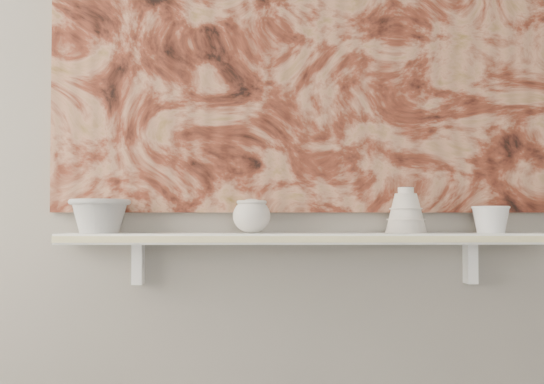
{
  "coord_description": "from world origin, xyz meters",
  "views": [
    {
      "loc": [
        -0.15,
        -0.66,
        0.97
      ],
      "look_at": [
        -0.1,
        1.49,
        1.05
      ],
      "focal_mm": 50.0,
      "sensor_mm": 36.0,
      "label": 1
    }
  ],
  "objects_px": {
    "shelf": "(307,238)",
    "cup_cream": "(252,216)",
    "bell_vessel": "(406,210)",
    "painting": "(304,29)",
    "bowl_grey": "(100,215)",
    "bowl_white": "(491,219)"
  },
  "relations": [
    {
      "from": "shelf",
      "to": "bell_vessel",
      "type": "relative_size",
      "value": 10.56
    },
    {
      "from": "bowl_grey",
      "to": "cup_cream",
      "type": "relative_size",
      "value": 1.64
    },
    {
      "from": "bowl_grey",
      "to": "cup_cream",
      "type": "distance_m",
      "value": 0.43
    },
    {
      "from": "bowl_grey",
      "to": "bowl_white",
      "type": "bearing_deg",
      "value": 0.0
    },
    {
      "from": "bowl_grey",
      "to": "cup_cream",
      "type": "height_order",
      "value": "bowl_grey"
    },
    {
      "from": "shelf",
      "to": "cup_cream",
      "type": "relative_size",
      "value": 13.05
    },
    {
      "from": "bell_vessel",
      "to": "bowl_white",
      "type": "distance_m",
      "value": 0.25
    },
    {
      "from": "painting",
      "to": "bell_vessel",
      "type": "bearing_deg",
      "value": -15.7
    },
    {
      "from": "bowl_white",
      "to": "cup_cream",
      "type": "bearing_deg",
      "value": 180.0
    },
    {
      "from": "painting",
      "to": "bowl_grey",
      "type": "bearing_deg",
      "value": -172.23
    },
    {
      "from": "cup_cream",
      "to": "bowl_grey",
      "type": "bearing_deg",
      "value": 180.0
    },
    {
      "from": "cup_cream",
      "to": "bell_vessel",
      "type": "height_order",
      "value": "bell_vessel"
    },
    {
      "from": "painting",
      "to": "cup_cream",
      "type": "distance_m",
      "value": 0.59
    },
    {
      "from": "painting",
      "to": "bowl_white",
      "type": "bearing_deg",
      "value": -8.6
    },
    {
      "from": "cup_cream",
      "to": "bell_vessel",
      "type": "bearing_deg",
      "value": 0.0
    },
    {
      "from": "bell_vessel",
      "to": "bowl_white",
      "type": "xyz_separation_m",
      "value": [
        0.25,
        0.0,
        -0.03
      ]
    },
    {
      "from": "shelf",
      "to": "bowl_grey",
      "type": "bearing_deg",
      "value": 180.0
    },
    {
      "from": "shelf",
      "to": "cup_cream",
      "type": "distance_m",
      "value": 0.17
    },
    {
      "from": "bell_vessel",
      "to": "bowl_white",
      "type": "relative_size",
      "value": 1.21
    },
    {
      "from": "painting",
      "to": "bell_vessel",
      "type": "xyz_separation_m",
      "value": [
        0.29,
        -0.08,
        -0.54
      ]
    },
    {
      "from": "bell_vessel",
      "to": "bowl_white",
      "type": "bearing_deg",
      "value": 0.0
    },
    {
      "from": "shelf",
      "to": "cup_cream",
      "type": "bearing_deg",
      "value": 180.0
    }
  ]
}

